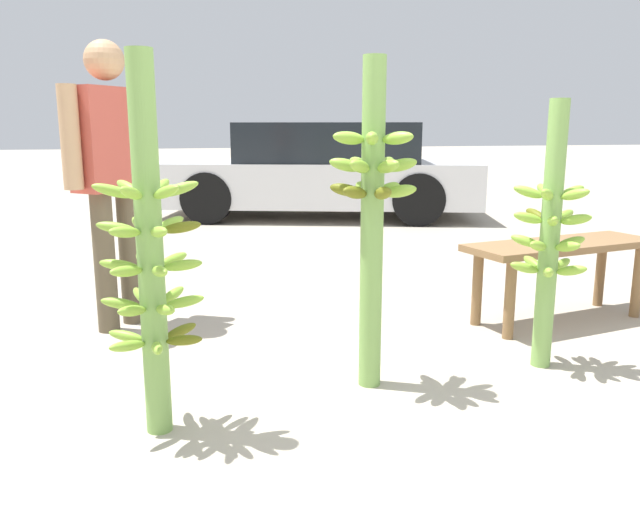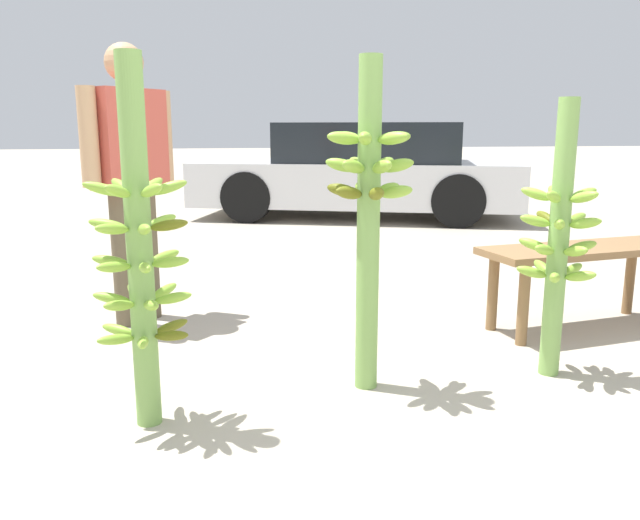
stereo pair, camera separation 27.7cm
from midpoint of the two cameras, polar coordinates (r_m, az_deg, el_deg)
ground_plane at (r=2.41m, az=10.15°, el=-16.43°), size 80.00×80.00×0.00m
banana_stalk_left at (r=2.38m, az=-13.01°, el=0.66°), size 0.38×0.38×1.41m
banana_stalk_center at (r=2.68m, az=7.43°, el=4.71°), size 0.38×0.38×1.44m
banana_stalk_right at (r=3.08m, az=23.43°, el=1.77°), size 0.37×0.37×1.28m
vendor_person at (r=3.76m, az=-14.98°, el=8.73°), size 0.52×0.52×1.62m
market_bench at (r=3.93m, az=24.84°, el=-0.04°), size 1.26×0.54×0.49m
parked_car at (r=8.39m, az=4.67°, el=8.08°), size 4.53×3.14×1.23m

